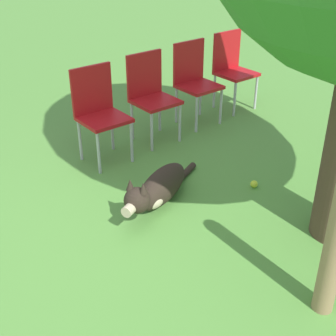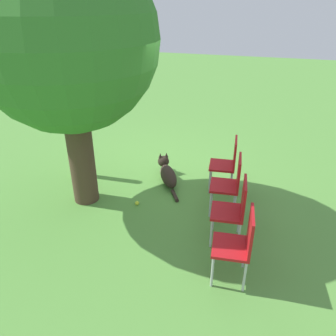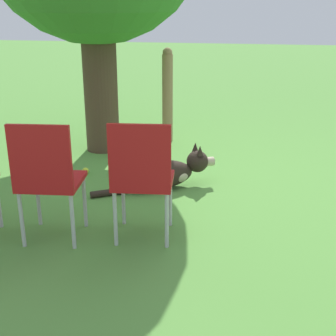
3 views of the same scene
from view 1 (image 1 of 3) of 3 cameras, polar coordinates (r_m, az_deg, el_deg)
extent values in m
plane|color=#56933D|center=(3.68, 3.12, -8.77)|extent=(30.00, 30.00, 0.00)
ellipsoid|color=#2D231C|center=(4.07, -0.72, -2.17)|extent=(0.58, 0.75, 0.29)
ellipsoid|color=#C6B293|center=(3.93, -2.08, -3.68)|extent=(0.31, 0.33, 0.17)
sphere|color=#2D231C|center=(3.71, -3.78, -3.94)|extent=(0.29, 0.29, 0.21)
cylinder|color=#C6B293|center=(3.63, -4.78, -5.09)|extent=(0.13, 0.13, 0.09)
cone|color=#2D231C|center=(3.62, -3.05, -2.48)|extent=(0.07, 0.07, 0.10)
cone|color=#2D231C|center=(3.67, -4.64, -2.03)|extent=(0.07, 0.07, 0.10)
cylinder|color=#2D231C|center=(4.50, 2.23, -0.53)|extent=(0.22, 0.31, 0.06)
cube|color=#B21419|center=(4.62, -7.79, 5.89)|extent=(0.46, 0.48, 0.04)
cube|color=#B21419|center=(4.69, -9.26, 9.45)|extent=(0.08, 0.44, 0.47)
cylinder|color=#B7B7BC|center=(4.67, -4.46, 3.16)|extent=(0.03, 0.03, 0.44)
cylinder|color=#B7B7BC|center=(4.49, -8.45, 1.81)|extent=(0.03, 0.03, 0.44)
cylinder|color=#B7B7BC|center=(4.95, -6.83, 4.58)|extent=(0.03, 0.03, 0.44)
cylinder|color=#B7B7BC|center=(4.78, -10.67, 3.35)|extent=(0.03, 0.03, 0.44)
cube|color=#B21419|center=(5.02, -1.52, 8.09)|extent=(0.46, 0.48, 0.04)
cube|color=#B21419|center=(5.08, -2.90, 11.36)|extent=(0.08, 0.44, 0.47)
cylinder|color=#B7B7BC|center=(5.09, 1.46, 5.52)|extent=(0.03, 0.03, 0.44)
cylinder|color=#B7B7BC|center=(4.88, -1.99, 4.40)|extent=(0.03, 0.03, 0.44)
cylinder|color=#B7B7BC|center=(5.35, -1.02, 6.73)|extent=(0.03, 0.03, 0.44)
cylinder|color=#B7B7BC|center=(5.14, -4.40, 5.71)|extent=(0.03, 0.03, 0.44)
cube|color=#B21419|center=(5.48, 3.82, 9.86)|extent=(0.46, 0.48, 0.04)
cube|color=#B21419|center=(5.54, 2.53, 12.87)|extent=(0.08, 0.44, 0.47)
cylinder|color=#B7B7BC|center=(5.56, 6.46, 7.45)|extent=(0.03, 0.03, 0.44)
cylinder|color=#B7B7BC|center=(5.32, 3.50, 6.54)|extent=(0.03, 0.03, 0.44)
cylinder|color=#B7B7BC|center=(5.80, 3.96, 8.51)|extent=(0.03, 0.03, 0.44)
cylinder|color=#B7B7BC|center=(5.57, 1.02, 7.67)|extent=(0.03, 0.03, 0.44)
cube|color=#B21419|center=(5.98, 8.34, 11.29)|extent=(0.46, 0.48, 0.04)
cube|color=#B21419|center=(6.04, 7.16, 14.05)|extent=(0.08, 0.44, 0.47)
cylinder|color=#B7B7BC|center=(6.08, 10.67, 9.03)|extent=(0.03, 0.03, 0.44)
cylinder|color=#B7B7BC|center=(5.81, 8.14, 8.30)|extent=(0.03, 0.03, 0.44)
cylinder|color=#B7B7BC|center=(6.30, 8.22, 9.97)|extent=(0.03, 0.03, 0.44)
cylinder|color=#B7B7BC|center=(6.04, 5.68, 9.29)|extent=(0.03, 0.03, 0.44)
sphere|color=#CCE033|center=(4.38, 10.45, -1.93)|extent=(0.07, 0.07, 0.07)
camera|label=2|loc=(8.11, 28.23, 31.47)|focal=35.00mm
camera|label=3|loc=(7.15, -26.72, 22.26)|focal=50.00mm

